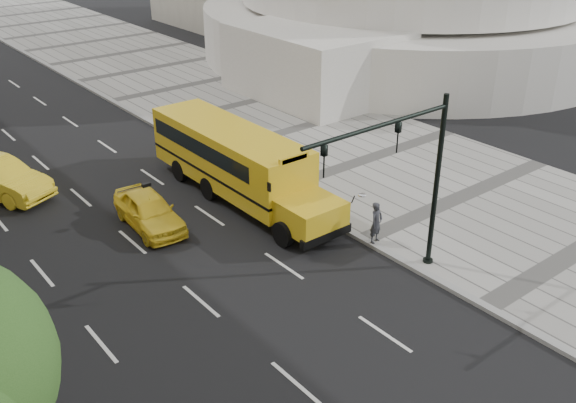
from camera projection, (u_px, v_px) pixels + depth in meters
ground at (155, 234)px, 25.26m from camera, size 140.00×140.00×0.00m
sidewalk_museum at (371, 159)px, 31.94m from camera, size 12.00×140.00×0.15m
curb_museum at (276, 191)px, 28.58m from camera, size 0.30×140.00×0.15m
school_bus at (233, 157)px, 27.72m from camera, size 2.96×11.56×3.19m
taxi_near at (149, 211)px, 25.49m from camera, size 1.97×4.31×1.43m
pedestrian at (376, 223)px, 24.07m from camera, size 0.66×0.50×1.64m
traffic_signal at (411, 171)px, 20.60m from camera, size 6.18×0.36×6.40m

